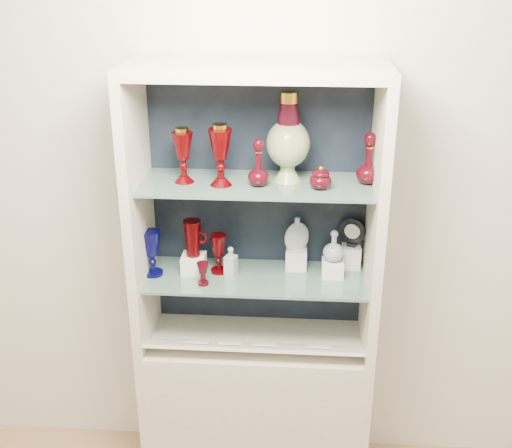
# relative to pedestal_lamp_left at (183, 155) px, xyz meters

# --- Properties ---
(wall_back) EXTENTS (3.50, 0.02, 2.80)m
(wall_back) POSITION_rel_pedestal_lamp_left_xyz_m (0.29, 0.21, -0.18)
(wall_back) COLOR silver
(wall_back) RESTS_ON ground
(cabinet_base) EXTENTS (1.00, 0.40, 0.75)m
(cabinet_base) POSITION_rel_pedestal_lamp_left_xyz_m (0.29, -0.01, -1.21)
(cabinet_base) COLOR beige
(cabinet_base) RESTS_ON ground
(cabinet_back_panel) EXTENTS (0.98, 0.02, 1.15)m
(cabinet_back_panel) POSITION_rel_pedestal_lamp_left_xyz_m (0.29, 0.18, -0.26)
(cabinet_back_panel) COLOR black
(cabinet_back_panel) RESTS_ON cabinet_base
(cabinet_side_left) EXTENTS (0.04, 0.40, 1.15)m
(cabinet_side_left) POSITION_rel_pedestal_lamp_left_xyz_m (-0.19, -0.01, -0.26)
(cabinet_side_left) COLOR beige
(cabinet_side_left) RESTS_ON cabinet_base
(cabinet_side_right) EXTENTS (0.04, 0.40, 1.15)m
(cabinet_side_right) POSITION_rel_pedestal_lamp_left_xyz_m (0.77, -0.01, -0.26)
(cabinet_side_right) COLOR beige
(cabinet_side_right) RESTS_ON cabinet_base
(cabinet_top_cap) EXTENTS (1.00, 0.40, 0.04)m
(cabinet_top_cap) POSITION_rel_pedestal_lamp_left_xyz_m (0.29, -0.01, 0.34)
(cabinet_top_cap) COLOR beige
(cabinet_top_cap) RESTS_ON cabinet_side_left
(shelf_lower) EXTENTS (0.92, 0.34, 0.01)m
(shelf_lower) POSITION_rel_pedestal_lamp_left_xyz_m (0.29, 0.01, -0.54)
(shelf_lower) COLOR slate
(shelf_lower) RESTS_ON cabinet_side_left
(shelf_upper) EXTENTS (0.92, 0.34, 0.01)m
(shelf_upper) POSITION_rel_pedestal_lamp_left_xyz_m (0.29, 0.01, -0.12)
(shelf_upper) COLOR slate
(shelf_upper) RESTS_ON cabinet_side_left
(label_ledge) EXTENTS (0.92, 0.17, 0.09)m
(label_ledge) POSITION_rel_pedestal_lamp_left_xyz_m (0.29, -0.12, -0.80)
(label_ledge) COLOR beige
(label_ledge) RESTS_ON cabinet_base
(label_card_0) EXTENTS (0.10, 0.06, 0.03)m
(label_card_0) POSITION_rel_pedestal_lamp_left_xyz_m (0.56, -0.12, -0.79)
(label_card_0) COLOR white
(label_card_0) RESTS_ON label_ledge
(label_card_1) EXTENTS (0.10, 0.06, 0.03)m
(label_card_1) POSITION_rel_pedestal_lamp_left_xyz_m (0.05, -0.12, -0.79)
(label_card_1) COLOR white
(label_card_1) RESTS_ON label_ledge
(label_card_2) EXTENTS (0.10, 0.06, 0.03)m
(label_card_2) POSITION_rel_pedestal_lamp_left_xyz_m (0.33, -0.12, -0.79)
(label_card_2) COLOR white
(label_card_2) RESTS_ON label_ledge
(label_card_3) EXTENTS (0.10, 0.06, 0.03)m
(label_card_3) POSITION_rel_pedestal_lamp_left_xyz_m (0.19, -0.12, -0.79)
(label_card_3) COLOR white
(label_card_3) RESTS_ON label_ledge
(pedestal_lamp_left) EXTENTS (0.10, 0.10, 0.22)m
(pedestal_lamp_left) POSITION_rel_pedestal_lamp_left_xyz_m (0.00, 0.00, 0.00)
(pedestal_lamp_left) COLOR #3F0103
(pedestal_lamp_left) RESTS_ON shelf_upper
(pedestal_lamp_right) EXTENTS (0.11, 0.11, 0.24)m
(pedestal_lamp_right) POSITION_rel_pedestal_lamp_left_xyz_m (0.15, -0.02, 0.01)
(pedestal_lamp_right) COLOR #3F0103
(pedestal_lamp_right) RESTS_ON shelf_upper
(enamel_urn) EXTENTS (0.21, 0.21, 0.36)m
(enamel_urn) POSITION_rel_pedestal_lamp_left_xyz_m (0.41, 0.05, 0.07)
(enamel_urn) COLOR #124820
(enamel_urn) RESTS_ON shelf_upper
(ruby_decanter_a) EXTENTS (0.10, 0.10, 0.22)m
(ruby_decanter_a) POSITION_rel_pedestal_lamp_left_xyz_m (0.30, -0.03, -0.00)
(ruby_decanter_a) COLOR #44040E
(ruby_decanter_a) RESTS_ON shelf_upper
(ruby_decanter_b) EXTENTS (0.10, 0.10, 0.22)m
(ruby_decanter_b) POSITION_rel_pedestal_lamp_left_xyz_m (0.73, 0.03, 0.00)
(ruby_decanter_b) COLOR #44040E
(ruby_decanter_b) RESTS_ON shelf_upper
(lidded_bowl) EXTENTS (0.09, 0.09, 0.10)m
(lidded_bowl) POSITION_rel_pedestal_lamp_left_xyz_m (0.54, -0.04, -0.06)
(lidded_bowl) COLOR #44040E
(lidded_bowl) RESTS_ON shelf_upper
(cobalt_goblet) EXTENTS (0.10, 0.10, 0.20)m
(cobalt_goblet) POSITION_rel_pedestal_lamp_left_xyz_m (-0.15, -0.00, -0.43)
(cobalt_goblet) COLOR #030340
(cobalt_goblet) RESTS_ON shelf_lower
(ruby_goblet_tall) EXTENTS (0.08, 0.08, 0.17)m
(ruby_goblet_tall) POSITION_rel_pedestal_lamp_left_xyz_m (0.13, 0.04, -0.44)
(ruby_goblet_tall) COLOR #3F0103
(ruby_goblet_tall) RESTS_ON shelf_lower
(ruby_goblet_small) EXTENTS (0.06, 0.06, 0.10)m
(ruby_goblet_small) POSITION_rel_pedestal_lamp_left_xyz_m (0.07, -0.08, -0.48)
(ruby_goblet_small) COLOR #44040E
(ruby_goblet_small) RESTS_ON shelf_lower
(riser_ruby_pitcher) EXTENTS (0.10, 0.10, 0.08)m
(riser_ruby_pitcher) POSITION_rel_pedestal_lamp_left_xyz_m (0.02, 0.03, -0.49)
(riser_ruby_pitcher) COLOR silver
(riser_ruby_pitcher) RESTS_ON shelf_lower
(ruby_pitcher) EXTENTS (0.13, 0.09, 0.16)m
(ruby_pitcher) POSITION_rel_pedestal_lamp_left_xyz_m (0.02, 0.03, -0.37)
(ruby_pitcher) COLOR #3F0103
(ruby_pitcher) RESTS_ON riser_ruby_pitcher
(clear_square_bottle) EXTENTS (0.06, 0.06, 0.13)m
(clear_square_bottle) POSITION_rel_pedestal_lamp_left_xyz_m (0.18, 0.01, -0.46)
(clear_square_bottle) COLOR #95A5AA
(clear_square_bottle) RESTS_ON shelf_lower
(riser_flat_flask) EXTENTS (0.09, 0.09, 0.09)m
(riser_flat_flask) POSITION_rel_pedestal_lamp_left_xyz_m (0.46, 0.10, -0.49)
(riser_flat_flask) COLOR silver
(riser_flat_flask) RESTS_ON shelf_lower
(flat_flask) EXTENTS (0.12, 0.08, 0.15)m
(flat_flask) POSITION_rel_pedestal_lamp_left_xyz_m (0.46, 0.10, -0.36)
(flat_flask) COLOR #A7B0B9
(flat_flask) RESTS_ON riser_flat_flask
(riser_clear_round_decanter) EXTENTS (0.09, 0.09, 0.07)m
(riser_clear_round_decanter) POSITION_rel_pedestal_lamp_left_xyz_m (0.61, 0.04, -0.50)
(riser_clear_round_decanter) COLOR silver
(riser_clear_round_decanter) RESTS_ON shelf_lower
(clear_round_decanter) EXTENTS (0.11, 0.11, 0.13)m
(clear_round_decanter) POSITION_rel_pedestal_lamp_left_xyz_m (0.61, 0.04, -0.39)
(clear_round_decanter) COLOR #95A5AA
(clear_round_decanter) RESTS_ON riser_clear_round_decanter
(riser_cameo_medallion) EXTENTS (0.08, 0.08, 0.10)m
(riser_cameo_medallion) POSITION_rel_pedestal_lamp_left_xyz_m (0.69, 0.13, -0.48)
(riser_cameo_medallion) COLOR silver
(riser_cameo_medallion) RESTS_ON shelf_lower
(cameo_medallion) EXTENTS (0.12, 0.07, 0.13)m
(cameo_medallion) POSITION_rel_pedestal_lamp_left_xyz_m (0.69, 0.13, -0.37)
(cameo_medallion) COLOR black
(cameo_medallion) RESTS_ON riser_cameo_medallion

